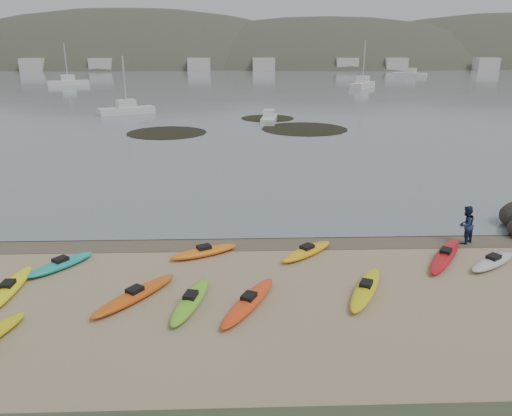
{
  "coord_description": "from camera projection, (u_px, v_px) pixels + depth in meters",
  "views": [
    {
      "loc": [
        -0.73,
        -21.25,
        8.55
      ],
      "look_at": [
        0.0,
        0.0,
        1.5
      ],
      "focal_mm": 35.0,
      "sensor_mm": 36.0,
      "label": 1
    }
  ],
  "objects": [
    {
      "name": "person_east",
      "position": [
        466.0,
        225.0,
        22.14
      ],
      "size": [
        1.07,
        1.02,
        1.74
      ],
      "primitive_type": "imported",
      "rotation": [
        0.0,
        0.0,
        3.74
      ],
      "color": "navy",
      "rests_on": "ground"
    },
    {
      "name": "wet_sand",
      "position": [
        256.0,
        241.0,
        22.59
      ],
      "size": [
        60.0,
        60.0,
        0.0
      ],
      "primitive_type": "plane",
      "color": "brown",
      "rests_on": "ground"
    },
    {
      "name": "water",
      "position": [
        239.0,
        58.0,
        307.47
      ],
      "size": [
        1200.0,
        1200.0,
        0.0
      ],
      "primitive_type": "plane",
      "color": "slate",
      "rests_on": "ground"
    },
    {
      "name": "ground",
      "position": [
        256.0,
        239.0,
        22.87
      ],
      "size": [
        600.0,
        600.0,
        0.0
      ],
      "primitive_type": "plane",
      "color": "tan",
      "rests_on": "ground"
    },
    {
      "name": "kelp_mats",
      "position": [
        251.0,
        128.0,
        52.73
      ],
      "size": [
        22.46,
        16.79,
        0.04
      ],
      "color": "black",
      "rests_on": "water"
    },
    {
      "name": "kayaks",
      "position": [
        232.0,
        280.0,
        18.5
      ],
      "size": [
        20.27,
        9.5,
        0.34
      ],
      "color": "red",
      "rests_on": "ground"
    },
    {
      "name": "moored_boats",
      "position": [
        278.0,
        84.0,
        101.07
      ],
      "size": [
        90.49,
        85.79,
        1.24
      ],
      "color": "silver",
      "rests_on": "ground"
    },
    {
      "name": "far_town",
      "position": [
        259.0,
        64.0,
        160.0
      ],
      "size": [
        199.0,
        5.0,
        4.0
      ],
      "color": "beige",
      "rests_on": "ground"
    },
    {
      "name": "far_hills",
      "position": [
        332.0,
        103.0,
        213.18
      ],
      "size": [
        550.0,
        135.0,
        80.0
      ],
      "color": "#384235",
      "rests_on": "ground"
    }
  ]
}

